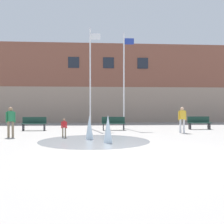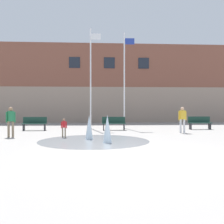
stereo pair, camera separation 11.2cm
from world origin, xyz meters
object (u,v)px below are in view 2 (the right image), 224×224
at_px(teen_by_trashcan, 11,120).
at_px(adult_in_red, 182,118).
at_px(flagpole_left, 91,75).
at_px(flagpole_right, 125,77).
at_px(park_bench_under_right_flagpole, 200,123).
at_px(park_bench_far_left, 35,123).
at_px(child_in_fountain, 64,126).
at_px(park_bench_under_left_flagpole, 114,123).

relative_size(teen_by_trashcan, adult_in_red, 1.00).
bearing_deg(flagpole_left, teen_by_trashcan, -127.63).
bearing_deg(flagpole_right, park_bench_under_right_flagpole, -13.27).
bearing_deg(park_bench_far_left, flagpole_right, 12.18).
relative_size(child_in_fountain, flagpole_left, 0.13).
height_order(teen_by_trashcan, child_in_fountain, teen_by_trashcan).
distance_m(park_bench_under_left_flagpole, flagpole_right, 3.72).
relative_size(park_bench_under_right_flagpole, flagpole_left, 0.22).
xyz_separation_m(flagpole_left, flagpole_right, (2.49, 0.00, -0.16)).
bearing_deg(flagpole_left, adult_in_red, -33.21).
xyz_separation_m(child_in_fountain, flagpole_right, (3.82, 5.61, 3.20)).
relative_size(park_bench_far_left, adult_in_red, 1.01).
xyz_separation_m(park_bench_under_right_flagpole, child_in_fountain, (-9.03, -4.38, 0.10)).
bearing_deg(teen_by_trashcan, flagpole_left, -83.92).
bearing_deg(park_bench_under_right_flagpole, teen_by_trashcan, -160.82).
bearing_deg(park_bench_under_right_flagpole, child_in_fountain, -154.12).
relative_size(park_bench_under_right_flagpole, flagpole_right, 0.23).
height_order(park_bench_under_right_flagpole, flagpole_left, flagpole_left).
relative_size(teen_by_trashcan, child_in_fountain, 1.61).
relative_size(adult_in_red, child_in_fountain, 1.61).
height_order(park_bench_far_left, teen_by_trashcan, teen_by_trashcan).
distance_m(park_bench_far_left, adult_in_red, 9.73).
xyz_separation_m(park_bench_far_left, adult_in_red, (9.43, -2.33, 0.45)).
xyz_separation_m(adult_in_red, flagpole_left, (-5.63, 3.69, 3.00)).
distance_m(teen_by_trashcan, child_in_fountain, 2.83).
distance_m(park_bench_far_left, park_bench_under_right_flagpole, 11.51).
bearing_deg(park_bench_far_left, adult_in_red, -13.86).
distance_m(park_bench_under_left_flagpole, teen_by_trashcan, 6.91).
height_order(park_bench_far_left, park_bench_under_left_flagpole, same).
bearing_deg(flagpole_right, child_in_fountain, -124.21).
bearing_deg(park_bench_under_left_flagpole, flagpole_left, 137.32).
bearing_deg(park_bench_under_left_flagpole, child_in_fountain, -124.83).
relative_size(park_bench_far_left, child_in_fountain, 1.62).
bearing_deg(park_bench_under_right_flagpole, park_bench_under_left_flagpole, -177.94).
distance_m(park_bench_under_left_flagpole, park_bench_under_right_flagpole, 6.14).
height_order(adult_in_red, flagpole_left, flagpole_left).
height_order(park_bench_under_left_flagpole, park_bench_under_right_flagpole, same).
bearing_deg(flagpole_left, park_bench_under_right_flagpole, -9.06).
bearing_deg(park_bench_far_left, teen_by_trashcan, -94.55).
xyz_separation_m(park_bench_far_left, teen_by_trashcan, (-0.32, -3.99, 0.45)).
height_order(child_in_fountain, flagpole_left, flagpole_left).
bearing_deg(child_in_fountain, flagpole_left, -40.40).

